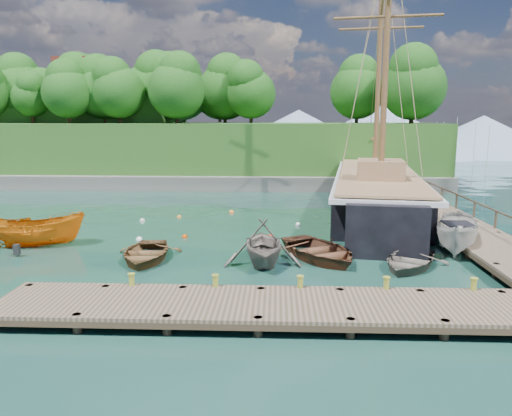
# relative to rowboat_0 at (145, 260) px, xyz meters

# --- Properties ---
(ground) EXTENTS (160.00, 160.00, 0.00)m
(ground) POSITION_rel_rowboat_0_xyz_m (4.92, -0.16, 0.00)
(ground) COLOR #163E30
(ground) RESTS_ON ground
(dock_near) EXTENTS (20.00, 3.20, 1.10)m
(dock_near) POSITION_rel_rowboat_0_xyz_m (6.92, -6.66, 0.43)
(dock_near) COLOR #443929
(dock_near) RESTS_ON ground
(dock_east) EXTENTS (3.20, 24.00, 1.10)m
(dock_east) POSITION_rel_rowboat_0_xyz_m (16.42, 6.84, 0.43)
(dock_east) COLOR #443929
(dock_east) RESTS_ON ground
(bollard_0) EXTENTS (0.26, 0.26, 0.45)m
(bollard_0) POSITION_rel_rowboat_0_xyz_m (0.92, -5.26, 0.00)
(bollard_0) COLOR olive
(bollard_0) RESTS_ON ground
(bollard_1) EXTENTS (0.26, 0.26, 0.45)m
(bollard_1) POSITION_rel_rowboat_0_xyz_m (3.92, -5.26, 0.00)
(bollard_1) COLOR olive
(bollard_1) RESTS_ON ground
(bollard_2) EXTENTS (0.26, 0.26, 0.45)m
(bollard_2) POSITION_rel_rowboat_0_xyz_m (6.92, -5.26, 0.00)
(bollard_2) COLOR olive
(bollard_2) RESTS_ON ground
(bollard_3) EXTENTS (0.26, 0.26, 0.45)m
(bollard_3) POSITION_rel_rowboat_0_xyz_m (9.92, -5.26, 0.00)
(bollard_3) COLOR olive
(bollard_3) RESTS_ON ground
(bollard_4) EXTENTS (0.26, 0.26, 0.45)m
(bollard_4) POSITION_rel_rowboat_0_xyz_m (12.92, -5.26, 0.00)
(bollard_4) COLOR olive
(bollard_4) RESTS_ON ground
(rowboat_0) EXTENTS (3.35, 4.50, 0.89)m
(rowboat_0) POSITION_rel_rowboat_0_xyz_m (0.00, 0.00, 0.00)
(rowboat_0) COLOR brown
(rowboat_0) RESTS_ON ground
(rowboat_1) EXTENTS (3.87, 4.39, 2.18)m
(rowboat_1) POSITION_rel_rowboat_0_xyz_m (5.46, -0.43, 0.00)
(rowboat_1) COLOR #645952
(rowboat_1) RESTS_ON ground
(rowboat_2) EXTENTS (5.59, 6.24, 1.06)m
(rowboat_2) POSITION_rel_rowboat_0_xyz_m (8.06, 0.54, 0.00)
(rowboat_2) COLOR #54311F
(rowboat_2) RESTS_ON ground
(rowboat_3) EXTENTS (4.56, 4.97, 0.84)m
(rowboat_3) POSITION_rel_rowboat_0_xyz_m (11.92, -0.65, 0.00)
(rowboat_3) COLOR #5D544C
(rowboat_3) RESTS_ON ground
(motorboat_orange) EXTENTS (4.97, 2.92, 1.80)m
(motorboat_orange) POSITION_rel_rowboat_0_xyz_m (-6.15, 2.32, 0.00)
(motorboat_orange) COLOR #CC670C
(motorboat_orange) RESTS_ON ground
(cabin_boat_white) EXTENTS (3.63, 5.40, 1.95)m
(cabin_boat_white) POSITION_rel_rowboat_0_xyz_m (14.92, 2.03, 0.00)
(cabin_boat_white) COLOR beige
(cabin_boat_white) RESTS_ON ground
(schooner) EXTENTS (8.65, 29.43, 21.98)m
(schooner) POSITION_rel_rowboat_0_xyz_m (12.85, 11.78, 1.22)
(schooner) COLOR black
(schooner) RESTS_ON ground
(mooring_buoy_0) EXTENTS (0.36, 0.36, 0.36)m
(mooring_buoy_0) POSITION_rel_rowboat_0_xyz_m (-1.34, 3.79, 0.00)
(mooring_buoy_0) COLOR white
(mooring_buoy_0) RESTS_ON ground
(mooring_buoy_1) EXTENTS (0.31, 0.31, 0.31)m
(mooring_buoy_1) POSITION_rel_rowboat_0_xyz_m (1.01, 4.52, 0.00)
(mooring_buoy_1) COLOR #DE3C00
(mooring_buoy_1) RESTS_ON ground
(mooring_buoy_2) EXTENTS (0.31, 0.31, 0.31)m
(mooring_buoy_2) POSITION_rel_rowboat_0_xyz_m (5.70, 4.71, 0.00)
(mooring_buoy_2) COLOR red
(mooring_buoy_2) RESTS_ON ground
(mooring_buoy_3) EXTENTS (0.33, 0.33, 0.33)m
(mooring_buoy_3) POSITION_rel_rowboat_0_xyz_m (7.39, 7.98, 0.00)
(mooring_buoy_3) COLOR silver
(mooring_buoy_3) RESTS_ON ground
(mooring_buoy_4) EXTENTS (0.30, 0.30, 0.30)m
(mooring_buoy_4) POSITION_rel_rowboat_0_xyz_m (-0.40, 10.11, 0.00)
(mooring_buoy_4) COLOR orange
(mooring_buoy_4) RESTS_ON ground
(mooring_buoy_5) EXTENTS (0.37, 0.37, 0.37)m
(mooring_buoy_5) POSITION_rel_rowboat_0_xyz_m (2.93, 11.88, 0.00)
(mooring_buoy_5) COLOR orange
(mooring_buoy_5) RESTS_ON ground
(mooring_buoy_6) EXTENTS (0.35, 0.35, 0.35)m
(mooring_buoy_6) POSITION_rel_rowboat_0_xyz_m (-2.51, 8.78, 0.00)
(mooring_buoy_6) COLOR silver
(mooring_buoy_6) RESTS_ON ground
(mooring_buoy_7) EXTENTS (0.28, 0.28, 0.28)m
(mooring_buoy_7) POSITION_rel_rowboat_0_xyz_m (5.43, 1.97, 0.00)
(mooring_buoy_7) COLOR orange
(mooring_buoy_7) RESTS_ON ground
(headland) EXTENTS (51.00, 19.31, 12.90)m
(headland) POSITION_rel_rowboat_0_xyz_m (-7.96, 31.20, 5.54)
(headland) COLOR #474744
(headland) RESTS_ON ground
(distant_ridge) EXTENTS (117.00, 40.00, 10.00)m
(distant_ridge) POSITION_rel_rowboat_0_xyz_m (9.22, 69.84, 4.35)
(distant_ridge) COLOR #728CA5
(distant_ridge) RESTS_ON ground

